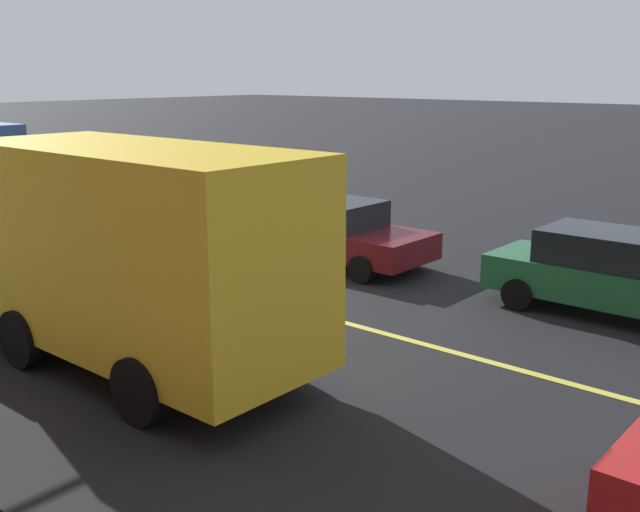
% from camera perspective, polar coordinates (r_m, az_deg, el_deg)
% --- Properties ---
extents(ground, '(200.00, 200.00, 0.00)m').
position_cam_1_polar(ground, '(14.89, -5.84, -3.08)').
color(ground, black).
extents(lane_stripe_center, '(80.00, 0.16, 0.01)m').
position_cam_1_polar(lane_stripe_center, '(14.89, -5.84, -3.06)').
color(lane_stripe_center, '#D8CC4C').
rests_on(lane_stripe_center, ground).
extents(car_green, '(4.64, 1.90, 1.55)m').
position_cam_1_polar(car_green, '(14.48, 21.91, -1.23)').
color(car_green, '#1E6038').
rests_on(car_green, ground).
extents(car_maroon, '(4.74, 2.11, 1.48)m').
position_cam_1_polar(car_maroon, '(17.27, 0.81, 2.00)').
color(car_maroon, '#591116').
rests_on(car_maroon, ground).
extents(truck_yellow, '(8.30, 2.55, 3.34)m').
position_cam_1_polar(truck_yellow, '(11.72, -16.16, 0.58)').
color(truck_yellow, silver).
rests_on(truck_yellow, ground).
extents(pedestrian_with_backpack, '(0.45, 0.45, 1.66)m').
position_cam_1_polar(pedestrian_with_backpack, '(15.13, -13.64, 0.66)').
color(pedestrian_with_backpack, brown).
rests_on(pedestrian_with_backpack, ground).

